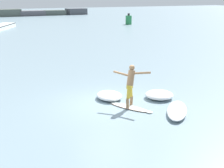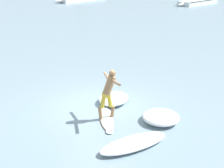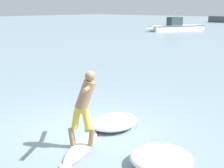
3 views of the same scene
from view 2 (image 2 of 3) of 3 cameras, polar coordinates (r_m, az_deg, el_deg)
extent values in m
plane|color=gray|center=(12.25, -2.60, -4.12)|extent=(200.00, 200.00, 0.00)
ellipsoid|color=white|center=(11.28, -1.01, -6.25)|extent=(1.31, 1.93, 0.07)
ellipsoid|color=white|center=(10.41, -0.46, -8.74)|extent=(0.35, 0.36, 0.06)
ellipsoid|color=#DB5B2D|center=(11.28, -1.01, -6.25)|extent=(1.33, 1.94, 0.03)
cone|color=black|center=(12.03, -1.39, -4.94)|extent=(0.07, 0.07, 0.14)
cone|color=black|center=(11.90, -1.93, -5.26)|extent=(0.07, 0.07, 0.14)
cone|color=black|center=(11.92, -0.72, -5.20)|extent=(0.07, 0.07, 0.14)
cylinder|color=#986F49|center=(11.24, 0.10, -5.00)|extent=(0.22, 0.21, 0.41)
cylinder|color=gold|center=(11.03, -0.41, -3.12)|extent=(0.27, 0.26, 0.45)
cylinder|color=#986F49|center=(11.11, -2.14, -5.34)|extent=(0.22, 0.21, 0.41)
cylinder|color=gold|center=(10.96, -1.66, -3.30)|extent=(0.27, 0.26, 0.45)
cube|color=gold|center=(10.89, -1.04, -1.98)|extent=(0.33, 0.32, 0.16)
cylinder|color=#986F49|center=(10.79, -0.49, -0.20)|extent=(0.55, 0.53, 0.71)
sphere|color=#986F49|center=(10.67, 0.06, 2.00)|extent=(0.24, 0.24, 0.24)
cylinder|color=#986F49|center=(11.20, -0.92, 1.32)|extent=(0.52, 0.60, 0.21)
cylinder|color=#986F49|center=(10.29, 0.78, 0.22)|extent=(0.52, 0.59, 0.20)
cone|color=white|center=(45.56, -9.70, 14.78)|extent=(1.24, 1.56, 0.76)
cube|color=white|center=(45.70, 15.44, 14.25)|extent=(4.79, 7.21, 0.59)
cone|color=white|center=(42.35, 12.46, 14.01)|extent=(1.06, 1.37, 0.59)
cube|color=black|center=(45.68, 15.47, 14.55)|extent=(4.81, 7.18, 0.08)
cube|color=black|center=(48.83, 17.79, 14.44)|extent=(0.45, 0.41, 0.52)
ellipsoid|color=white|center=(12.52, 0.29, -2.69)|extent=(1.22, 1.46, 0.33)
ellipsoid|color=white|center=(11.18, 8.94, -6.00)|extent=(1.85, 1.85, 0.34)
ellipsoid|color=white|center=(9.67, 3.98, -10.75)|extent=(2.08, 2.30, 0.25)
camera|label=1|loc=(10.04, -78.48, 1.03)|focal=50.00mm
camera|label=3|loc=(5.29, 33.22, -4.91)|focal=50.00mm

